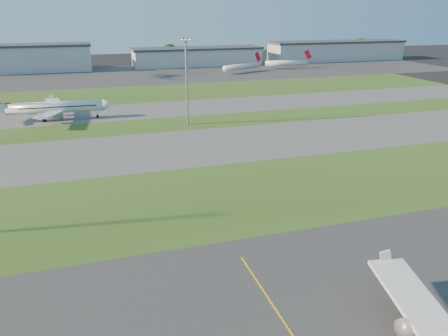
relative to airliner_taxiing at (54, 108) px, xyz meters
name	(u,v)px	position (x,y,z in m)	size (l,w,h in m)	color
grass_strip_a	(177,202)	(24.47, -74.76, -3.99)	(300.00, 34.00, 0.01)	#324B19
taxiway_a	(151,150)	(24.47, -41.76, -3.99)	(300.00, 32.00, 0.01)	#515154
grass_strip_b	(138,127)	(24.47, -16.76, -3.99)	(300.00, 18.00, 0.01)	#324B19
taxiway_b	(131,111)	(24.47, 5.24, -3.99)	(300.00, 26.00, 0.01)	#515154
grass_strip_c	(122,95)	(24.47, 38.24, -3.99)	(300.00, 40.00, 0.01)	#324B19
apron_far	(112,75)	(24.47, 98.24, -3.99)	(400.00, 80.00, 0.01)	#333335
airliner_taxiing	(54,108)	(0.00, 0.00, 0.00)	(36.50, 30.93, 11.39)	silver
mini_jet_near	(242,67)	(95.18, 88.28, -0.72)	(26.77, 13.63, 9.48)	silver
mini_jet_far	(287,63)	(127.46, 97.43, -0.72)	(28.49, 7.42, 9.48)	silver
light_mast_centre	(187,76)	(39.47, -18.76, 10.82)	(3.20, 0.70, 25.80)	gray
hangar_west	(27,58)	(-20.53, 128.24, 3.64)	(71.40, 23.00, 15.20)	#9A9DA1
hangar_east	(197,56)	(79.47, 128.24, 1.64)	(81.60, 23.00, 11.20)	#9A9DA1
hangar_far_east	(336,51)	(179.47, 128.24, 2.64)	(96.90, 23.00, 13.20)	#9A9DA1
tree_mid_west	(73,58)	(4.47, 139.24, 1.84)	(9.90, 9.90, 10.80)	black
tree_mid_east	(170,53)	(64.47, 142.24, 2.81)	(11.55, 11.55, 12.60)	black
tree_east	(277,51)	(139.47, 140.24, 2.16)	(10.45, 10.45, 11.40)	black
tree_far_east	(360,47)	(209.47, 144.24, 3.47)	(12.65, 12.65, 13.80)	black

